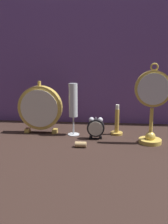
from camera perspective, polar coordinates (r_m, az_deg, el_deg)
name	(u,v)px	position (r m, az deg, el deg)	size (l,w,h in m)	color
ground_plane	(82,143)	(0.99, -0.44, -7.04)	(4.00, 4.00, 0.00)	black
fabric_backdrop_drape	(89,49)	(1.26, 1.09, 14.23)	(1.60, 0.01, 0.74)	#6B478E
pocket_watch_on_stand	(152,106)	(0.99, 15.31, 1.32)	(0.14, 0.09, 0.31)	gold
alarm_clock_twin_bell	(96,127)	(1.02, 2.71, -3.45)	(0.07, 0.03, 0.09)	black
mantel_clock_silver	(40,108)	(1.11, -9.98, 0.91)	(0.19, 0.04, 0.23)	gold
champagne_flute	(73,104)	(1.06, -2.48, 1.85)	(0.05, 0.05, 0.22)	silver
brass_candlestick	(117,125)	(1.09, 7.51, -2.96)	(0.05, 0.05, 0.13)	gold
wine_cork	(79,144)	(0.94, -1.06, -7.42)	(0.02, 0.02, 0.04)	tan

